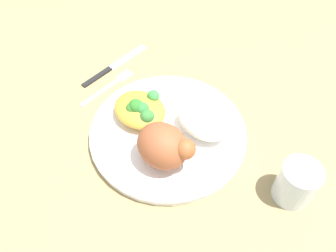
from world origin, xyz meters
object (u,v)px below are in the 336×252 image
(rice_pile, at_px, (203,122))
(fork, at_px, (110,85))
(water_glass, at_px, (296,183))
(plate, at_px, (168,132))
(mac_cheese_with_broccoli, at_px, (140,109))
(knife, at_px, (110,68))
(roasted_chicken, at_px, (164,146))

(rice_pile, relative_size, fork, 0.73)
(water_glass, bearing_deg, plate, -169.29)
(mac_cheese_with_broccoli, xyz_separation_m, knife, (-0.16, 0.06, -0.04))
(mac_cheese_with_broccoli, bearing_deg, fork, 168.05)
(rice_pile, xyz_separation_m, knife, (-0.28, 0.01, -0.04))
(mac_cheese_with_broccoli, height_order, fork, mac_cheese_with_broccoli)
(roasted_chicken, xyz_separation_m, rice_pile, (0.01, 0.10, -0.02))
(rice_pile, relative_size, water_glass, 1.34)
(rice_pile, height_order, fork, rice_pile)
(plate, bearing_deg, knife, 166.55)
(roasted_chicken, bearing_deg, rice_pile, 84.74)
(rice_pile, height_order, knife, rice_pile)
(fork, bearing_deg, knife, 136.96)
(plate, relative_size, knife, 1.59)
(roasted_chicken, xyz_separation_m, fork, (-0.22, 0.07, -0.06))
(plate, height_order, knife, plate)
(rice_pile, bearing_deg, roasted_chicken, -95.26)
(rice_pile, distance_m, fork, 0.24)
(roasted_chicken, relative_size, mac_cheese_with_broccoli, 0.97)
(fork, height_order, water_glass, water_glass)
(roasted_chicken, height_order, knife, roasted_chicken)
(rice_pile, distance_m, knife, 0.28)
(water_glass, bearing_deg, rice_pile, -179.80)
(rice_pile, bearing_deg, mac_cheese_with_broccoli, -153.84)
(roasted_chicken, distance_m, rice_pile, 0.10)
(roasted_chicken, relative_size, knife, 0.55)
(fork, bearing_deg, mac_cheese_with_broccoli, -11.95)
(mac_cheese_with_broccoli, bearing_deg, rice_pile, 26.16)
(roasted_chicken, bearing_deg, plate, 125.83)
(knife, bearing_deg, water_glass, -1.08)
(knife, bearing_deg, roasted_chicken, -22.16)
(mac_cheese_with_broccoli, distance_m, fork, 0.13)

